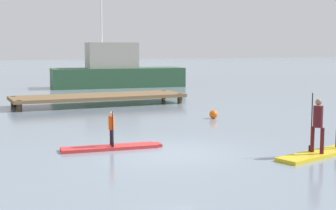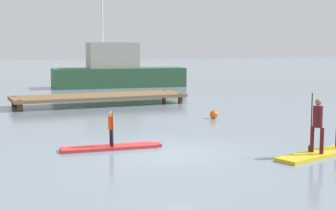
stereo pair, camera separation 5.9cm
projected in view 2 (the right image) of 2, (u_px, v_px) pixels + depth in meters
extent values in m
plane|color=gray|center=(169.00, 153.00, 14.81)|extent=(240.00, 240.00, 0.00)
cube|color=red|center=(109.00, 148.00, 15.42)|extent=(3.04, 0.93, 0.10)
cube|color=red|center=(157.00, 145.00, 15.90)|extent=(0.28, 0.46, 0.09)
cylinder|color=black|center=(111.00, 137.00, 15.51)|extent=(0.08, 0.08, 0.51)
cylinder|color=black|center=(112.00, 138.00, 15.30)|extent=(0.08, 0.08, 0.51)
cylinder|color=#E54C14|center=(111.00, 123.00, 15.35)|extent=(0.21, 0.21, 0.42)
sphere|color=beige|center=(111.00, 113.00, 15.32)|extent=(0.12, 0.12, 0.12)
cylinder|color=black|center=(112.00, 129.00, 15.22)|extent=(0.03, 0.03, 1.10)
cube|color=black|center=(113.00, 144.00, 15.27)|extent=(0.04, 0.14, 0.18)
cube|color=gold|center=(322.00, 153.00, 14.56)|extent=(3.54, 1.57, 0.10)
cylinder|color=#4C1419|center=(312.00, 139.00, 14.48)|extent=(0.11, 0.11, 0.76)
cylinder|color=#4C1419|center=(322.00, 141.00, 14.22)|extent=(0.11, 0.11, 0.76)
cylinder|color=#4C1419|center=(318.00, 117.00, 14.27)|extent=(0.34, 0.34, 0.62)
sphere|color=#8C664C|center=(318.00, 102.00, 14.22)|extent=(0.18, 0.18, 0.18)
cylinder|color=black|center=(311.00, 123.00, 14.46)|extent=(0.03, 0.03, 1.74)
cube|color=black|center=(310.00, 149.00, 14.55)|extent=(0.06, 0.14, 0.18)
cube|color=#2D5638|center=(119.00, 77.00, 39.87)|extent=(10.78, 4.33, 1.53)
cube|color=#B2AD9E|center=(112.00, 55.00, 39.52)|extent=(4.15, 3.09, 2.02)
cylinder|color=silver|center=(102.00, 11.00, 38.88)|extent=(0.12, 0.12, 4.91)
cube|color=brown|center=(99.00, 97.00, 27.34)|extent=(9.45, 2.88, 0.18)
cylinder|color=#473828|center=(20.00, 106.00, 24.53)|extent=(0.28, 0.28, 0.55)
cylinder|color=#473828|center=(14.00, 101.00, 26.61)|extent=(0.28, 0.28, 0.55)
cylinder|color=#473828|center=(180.00, 98.00, 28.11)|extent=(0.28, 0.28, 0.55)
cylinder|color=#473828|center=(164.00, 95.00, 30.18)|extent=(0.28, 0.28, 0.55)
sphere|color=orange|center=(214.00, 114.00, 22.08)|extent=(0.38, 0.38, 0.38)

